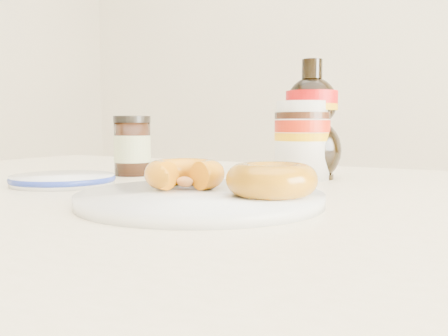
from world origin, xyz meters
The scene contains 8 objects.
dining_table centered at (0.00, 0.10, 0.67)m, with size 1.40×0.90×0.75m.
plate centered at (0.07, 0.00, 0.76)m, with size 0.26×0.26×0.01m.
donut_bitten centered at (0.03, 0.03, 0.78)m, with size 0.09×0.09×0.03m, color #C86D0B.
donut_whole centered at (0.14, 0.02, 0.78)m, with size 0.09×0.09×0.03m, color #905209.
nutella_jar centered at (0.07, 0.28, 0.81)m, with size 0.08×0.08×0.12m.
syrup_bottle centered at (0.08, 0.30, 0.84)m, with size 0.09×0.08×0.18m, color black, non-canonical shape.
dark_jar centered at (-0.20, 0.20, 0.80)m, with size 0.06×0.06×0.10m.
blue_rim_saucer centered at (-0.19, 0.05, 0.76)m, with size 0.14×0.14×0.01m.
Camera 1 is at (0.35, -0.44, 0.83)m, focal length 40.00 mm.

